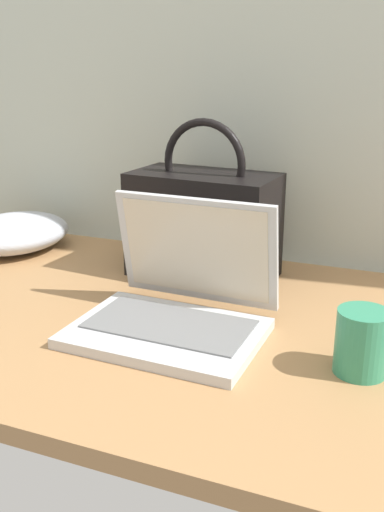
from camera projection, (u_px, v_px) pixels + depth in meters
name	position (u px, v px, depth m)	size (l,w,h in m)	color
desk	(199.00, 329.00, 1.03)	(1.60, 0.76, 0.03)	#A87A4C
laptop	(177.00, 303.00, 0.99)	(0.32, 0.27, 0.22)	silver
coffee_mug	(365.00, 342.00, 0.84)	(0.12, 0.08, 0.10)	#338C66
handbag	(203.00, 222.00, 1.21)	(0.31, 0.18, 0.33)	black
cushion	(15.00, 233.00, 1.41)	(0.28, 0.24, 0.08)	#B2B7C1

